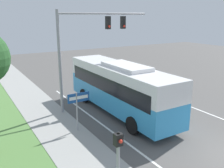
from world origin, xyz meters
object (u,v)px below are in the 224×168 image
Objects in this scene: signal_gantry at (88,40)px; street_sign at (78,104)px; pedestrian_signal at (118,155)px; bus at (119,85)px.

street_sign is at bearing -125.16° from signal_gantry.
street_sign is (1.08, 5.91, -0.10)m from pedestrian_signal.
street_sign is at bearing -159.43° from bus.
signal_gantry is 10.24m from pedestrian_signal.
pedestrian_signal is at bearing -123.26° from bus.
bus is at bearing -52.39° from signal_gantry.
signal_gantry is at bearing 54.84° from street_sign.
bus is 3.88× the size of pedestrian_signal.
pedestrian_signal is at bearing -110.17° from signal_gantry.
street_sign is (-2.29, -3.25, -3.24)m from signal_gantry.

